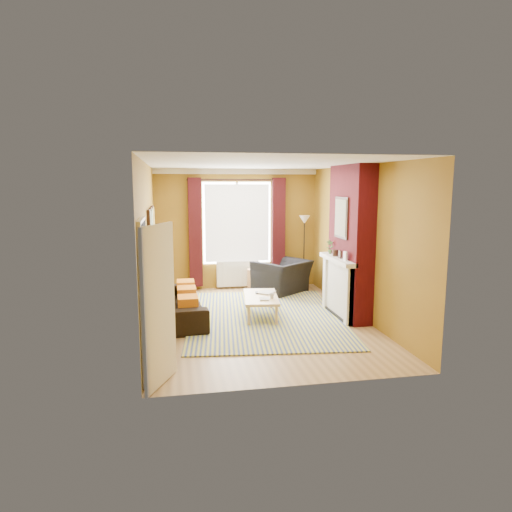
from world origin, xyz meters
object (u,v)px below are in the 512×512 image
armchair (282,277)px  coffee_table (261,298)px  floor_lamp (304,231)px  wicker_stool (256,279)px  sofa (179,303)px

armchair → coffee_table: (-0.85, -1.82, -0.01)m
floor_lamp → wicker_stool: bearing=180.0°
armchair → floor_lamp: (0.61, 0.36, 0.99)m
floor_lamp → coffee_table: bearing=-123.9°
wicker_stool → floor_lamp: (1.16, -0.00, 1.11)m
sofa → armchair: size_ratio=1.88×
floor_lamp → sofa: bearing=-145.3°
armchair → floor_lamp: size_ratio=0.66×
floor_lamp → armchair: bearing=-149.7°
wicker_stool → coffee_table: bearing=-98.0°
armchair → coffee_table: bearing=27.9°
wicker_stool → floor_lamp: 1.61m
sofa → floor_lamp: (2.97, 2.06, 1.05)m
sofa → wicker_stool: (1.81, 2.06, -0.06)m
armchair → floor_lamp: 1.22m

